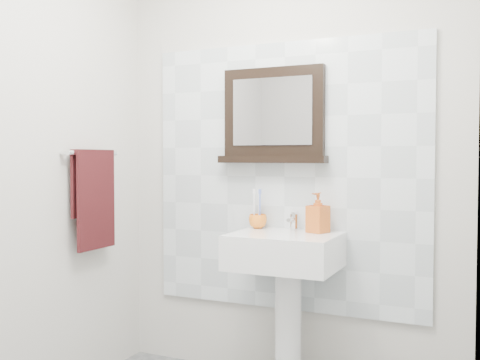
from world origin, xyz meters
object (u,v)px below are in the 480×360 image
pedestal_sink (285,268)px  toothbrush_cup (258,221)px  framed_mirror (273,118)px  soap_dispenser (318,213)px  hand_towel (94,191)px

pedestal_sink → toothbrush_cup: size_ratio=9.59×
pedestal_sink → framed_mirror: framed_mirror is taller
soap_dispenser → hand_towel: (-1.17, -0.38, 0.10)m
toothbrush_cup → framed_mirror: framed_mirror is taller
soap_dispenser → framed_mirror: (-0.29, 0.09, 0.51)m
toothbrush_cup → hand_towel: 0.93m
pedestal_sink → toothbrush_cup: (-0.21, 0.13, 0.22)m
soap_dispenser → framed_mirror: framed_mirror is taller
hand_towel → toothbrush_cup: bearing=27.2°
framed_mirror → soap_dispenser: bearing=-16.7°
pedestal_sink → framed_mirror: 0.84m
framed_mirror → hand_towel: (-0.88, -0.47, -0.41)m
soap_dispenser → hand_towel: size_ratio=0.39×
framed_mirror → hand_towel: 1.08m
toothbrush_cup → hand_towel: (-0.81, -0.42, 0.17)m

